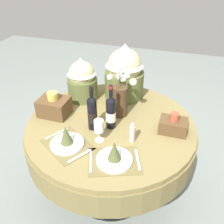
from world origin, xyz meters
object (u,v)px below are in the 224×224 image
wine_bottle_centre (111,112)px  gift_tub_back_centre (124,70)px  place_setting_right (114,156)px  pepper_mill (132,133)px  flower_vase (120,96)px  wine_bottle_left (92,113)px  place_setting_left (67,140)px  gift_tub_back_left (82,78)px  woven_basket_side_right (173,125)px  wine_glass_left (99,127)px  dining_table (111,137)px  woven_basket_side_left (54,106)px

wine_bottle_centre → gift_tub_back_centre: size_ratio=0.72×
place_setting_right → pepper_mill: size_ratio=2.51×
flower_vase → wine_bottle_left: size_ratio=1.23×
place_setting_left → wine_bottle_left: 0.28m
wine_bottle_centre → gift_tub_back_left: 0.52m
wine_bottle_centre → gift_tub_back_left: bearing=137.7°
woven_basket_side_right → flower_vase: bearing=166.3°
wine_bottle_centre → wine_glass_left: (-0.03, -0.18, -0.01)m
place_setting_left → gift_tub_back_centre: gift_tub_back_centre is taller
place_setting_left → pepper_mill: size_ratio=2.60×
gift_tub_back_left → place_setting_right: bearing=-53.6°
wine_bottle_left → wine_bottle_centre: 0.14m
gift_tub_back_centre → place_setting_right: bearing=-79.0°
place_setting_left → flower_vase: bearing=62.7°
flower_vase → wine_glass_left: 0.38m
dining_table → pepper_mill: pepper_mill is taller
wine_bottle_centre → gift_tub_back_centre: gift_tub_back_centre is taller
gift_tub_back_left → wine_bottle_centre: bearing=-42.3°
wine_glass_left → gift_tub_back_centre: size_ratio=0.35×
pepper_mill → wine_bottle_centre: bearing=148.4°
place_setting_right → woven_basket_side_left: size_ratio=1.70×
wine_bottle_left → gift_tub_back_left: bearing=122.0°
pepper_mill → woven_basket_side_left: size_ratio=0.68×
gift_tub_back_centre → woven_basket_side_right: 0.68m
dining_table → pepper_mill: size_ratio=8.37×
gift_tub_back_centre → place_setting_left: bearing=-104.0°
wine_bottle_centre → woven_basket_side_left: bearing=177.2°
dining_table → gift_tub_back_left: size_ratio=3.49×
dining_table → place_setting_right: (0.15, -0.40, 0.20)m
place_setting_right → woven_basket_side_right: 0.54m
wine_bottle_left → flower_vase: bearing=59.5°
flower_vase → wine_bottle_left: (-0.15, -0.25, -0.03)m
dining_table → woven_basket_side_right: (0.48, 0.03, 0.21)m
pepper_mill → gift_tub_back_left: bearing=141.0°
gift_tub_back_left → place_setting_left: bearing=-77.1°
gift_tub_back_left → woven_basket_side_right: bearing=-17.3°
dining_table → wine_glass_left: size_ratio=7.77×
place_setting_right → flower_vase: 0.57m
wine_glass_left → wine_bottle_centre: bearing=80.6°
flower_vase → wine_bottle_centre: size_ratio=1.23×
gift_tub_back_left → woven_basket_side_right: (0.84, -0.26, -0.15)m
flower_vase → woven_basket_side_left: 0.55m
place_setting_left → gift_tub_back_centre: bearing=76.0°
gift_tub_back_left → woven_basket_side_left: 0.36m
wine_bottle_centre → woven_basket_side_right: wine_bottle_centre is taller
woven_basket_side_left → woven_basket_side_right: (0.96, 0.06, -0.02)m
place_setting_left → wine_glass_left: bearing=29.6°
wine_bottle_centre → pepper_mill: wine_bottle_centre is taller
wine_glass_left → dining_table: bearing=86.7°
wine_bottle_left → pepper_mill: bearing=-11.0°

